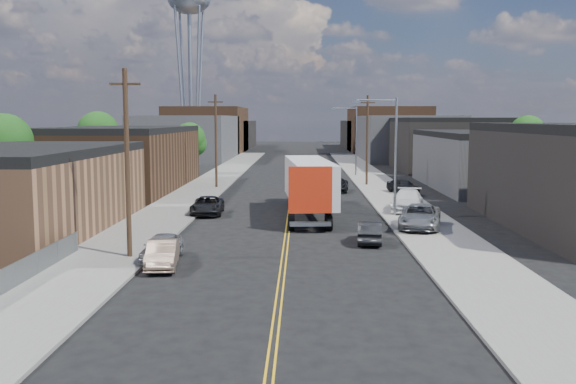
{
  "coord_description": "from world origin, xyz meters",
  "views": [
    {
      "loc": [
        0.91,
        -23.28,
        7.4
      ],
      "look_at": [
        0.01,
        19.72,
        2.5
      ],
      "focal_mm": 40.0,
      "sensor_mm": 36.0,
      "label": 1
    }
  ],
  "objects_px": {
    "car_left_c": "(207,206)",
    "car_right_oncoming": "(369,232)",
    "car_left_b": "(162,254)",
    "car_ahead_truck": "(336,185)",
    "semi_truck": "(309,183)",
    "car_right_lot_c": "(403,186)",
    "car_right_lot_b": "(407,200)",
    "car_right_lot_a": "(420,216)",
    "water_tower": "(189,4)",
    "car_left_a": "(162,247)"
  },
  "relations": [
    {
      "from": "car_right_lot_a",
      "to": "semi_truck",
      "type": "bearing_deg",
      "value": 149.24
    },
    {
      "from": "car_left_a",
      "to": "car_right_oncoming",
      "type": "height_order",
      "value": "car_left_a"
    },
    {
      "from": "car_left_a",
      "to": "car_left_c",
      "type": "bearing_deg",
      "value": 92.63
    },
    {
      "from": "semi_truck",
      "to": "car_right_lot_b",
      "type": "height_order",
      "value": "semi_truck"
    },
    {
      "from": "car_left_b",
      "to": "semi_truck",
      "type": "bearing_deg",
      "value": 60.41
    },
    {
      "from": "car_left_c",
      "to": "car_right_oncoming",
      "type": "distance_m",
      "value": 16.06
    },
    {
      "from": "car_right_lot_a",
      "to": "car_right_lot_c",
      "type": "bearing_deg",
      "value": 97.16
    },
    {
      "from": "car_left_a",
      "to": "car_right_oncoming",
      "type": "bearing_deg",
      "value": 26.32
    },
    {
      "from": "semi_truck",
      "to": "car_left_b",
      "type": "distance_m",
      "value": 19.82
    },
    {
      "from": "car_left_b",
      "to": "car_right_lot_b",
      "type": "bearing_deg",
      "value": 44.47
    },
    {
      "from": "semi_truck",
      "to": "car_left_a",
      "type": "xyz_separation_m",
      "value": [
        -7.9,
        -16.56,
        -1.77
      ]
    },
    {
      "from": "semi_truck",
      "to": "car_ahead_truck",
      "type": "height_order",
      "value": "semi_truck"
    },
    {
      "from": "water_tower",
      "to": "car_left_c",
      "type": "relative_size",
      "value": 7.28
    },
    {
      "from": "car_left_a",
      "to": "car_right_lot_a",
      "type": "bearing_deg",
      "value": 34.65
    },
    {
      "from": "car_left_c",
      "to": "car_right_lot_c",
      "type": "height_order",
      "value": "car_right_lot_c"
    },
    {
      "from": "car_left_c",
      "to": "car_right_lot_a",
      "type": "relative_size",
      "value": 0.89
    },
    {
      "from": "car_left_c",
      "to": "water_tower",
      "type": "bearing_deg",
      "value": 97.88
    },
    {
      "from": "water_tower",
      "to": "car_right_lot_a",
      "type": "relative_size",
      "value": 6.48
    },
    {
      "from": "water_tower",
      "to": "car_right_lot_b",
      "type": "xyz_separation_m",
      "value": [
        31.35,
        -82.57,
        -29.68
      ]
    },
    {
      "from": "car_left_c",
      "to": "car_right_lot_b",
      "type": "relative_size",
      "value": 0.9
    },
    {
      "from": "car_ahead_truck",
      "to": "semi_truck",
      "type": "bearing_deg",
      "value": -94.68
    },
    {
      "from": "car_left_a",
      "to": "car_right_lot_a",
      "type": "height_order",
      "value": "car_right_lot_a"
    },
    {
      "from": "car_left_b",
      "to": "car_right_lot_a",
      "type": "height_order",
      "value": "car_right_lot_a"
    },
    {
      "from": "water_tower",
      "to": "car_left_a",
      "type": "relative_size",
      "value": 8.89
    },
    {
      "from": "semi_truck",
      "to": "car_ahead_truck",
      "type": "relative_size",
      "value": 3.4
    },
    {
      "from": "water_tower",
      "to": "car_right_oncoming",
      "type": "distance_m",
      "value": 103.5
    },
    {
      "from": "car_ahead_truck",
      "to": "car_left_b",
      "type": "bearing_deg",
      "value": -101.1
    },
    {
      "from": "car_left_c",
      "to": "car_ahead_truck",
      "type": "xyz_separation_m",
      "value": [
        10.9,
        16.0,
        -0.02
      ]
    },
    {
      "from": "car_left_b",
      "to": "car_right_lot_b",
      "type": "height_order",
      "value": "car_right_lot_b"
    },
    {
      "from": "car_right_oncoming",
      "to": "car_right_lot_c",
      "type": "xyz_separation_m",
      "value": [
        5.93,
        25.1,
        0.21
      ]
    },
    {
      "from": "car_left_b",
      "to": "car_ahead_truck",
      "type": "height_order",
      "value": "car_ahead_truck"
    },
    {
      "from": "water_tower",
      "to": "car_ahead_truck",
      "type": "height_order",
      "value": "water_tower"
    },
    {
      "from": "car_right_lot_c",
      "to": "car_left_a",
      "type": "bearing_deg",
      "value": -141.9
    },
    {
      "from": "car_left_c",
      "to": "car_ahead_truck",
      "type": "bearing_deg",
      "value": 53.09
    },
    {
      "from": "car_left_b",
      "to": "car_right_lot_c",
      "type": "relative_size",
      "value": 0.98
    },
    {
      "from": "car_left_c",
      "to": "car_right_lot_a",
      "type": "bearing_deg",
      "value": -26.59
    },
    {
      "from": "water_tower",
      "to": "car_right_oncoming",
      "type": "relative_size",
      "value": 9.26
    },
    {
      "from": "water_tower",
      "to": "car_right_lot_b",
      "type": "distance_m",
      "value": 93.18
    },
    {
      "from": "water_tower",
      "to": "semi_truck",
      "type": "bearing_deg",
      "value": -74.33
    },
    {
      "from": "car_right_oncoming",
      "to": "water_tower",
      "type": "bearing_deg",
      "value": -69.03
    },
    {
      "from": "car_left_c",
      "to": "car_right_lot_c",
      "type": "relative_size",
      "value": 1.2
    },
    {
      "from": "car_left_b",
      "to": "car_right_oncoming",
      "type": "height_order",
      "value": "car_left_b"
    },
    {
      "from": "car_left_b",
      "to": "car_right_oncoming",
      "type": "bearing_deg",
      "value": 24.08
    },
    {
      "from": "semi_truck",
      "to": "car_right_oncoming",
      "type": "height_order",
      "value": "semi_truck"
    },
    {
      "from": "car_left_a",
      "to": "car_right_lot_c",
      "type": "distance_m",
      "value": 34.73
    },
    {
      "from": "car_left_a",
      "to": "car_right_lot_a",
      "type": "relative_size",
      "value": 0.73
    },
    {
      "from": "car_left_c",
      "to": "car_right_lot_a",
      "type": "height_order",
      "value": "car_right_lot_a"
    },
    {
      "from": "car_ahead_truck",
      "to": "car_left_a",
      "type": "bearing_deg",
      "value": -102.54
    },
    {
      "from": "car_right_lot_a",
      "to": "car_right_lot_b",
      "type": "height_order",
      "value": "car_right_lot_b"
    },
    {
      "from": "car_right_oncoming",
      "to": "car_right_lot_c",
      "type": "height_order",
      "value": "car_right_lot_c"
    }
  ]
}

